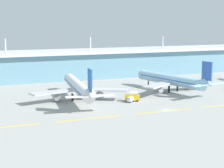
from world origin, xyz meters
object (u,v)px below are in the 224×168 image
at_px(baggage_cart, 130,100).
at_px(fuel_truck, 133,97).
at_px(airliner_near_middle, 78,87).
at_px(airliner_far_middle, 172,80).

distance_m(baggage_cart, fuel_truck, 3.03).
bearing_deg(baggage_cart, airliner_near_middle, 145.49).
bearing_deg(airliner_far_middle, baggage_cart, -152.32).
height_order(baggage_cart, fuel_truck, fuel_truck).
distance_m(airliner_near_middle, fuel_truck, 27.30).
bearing_deg(airliner_far_middle, airliner_near_middle, -177.08).
xyz_separation_m(airliner_near_middle, fuel_truck, (23.68, -12.92, -4.19)).
height_order(airliner_near_middle, baggage_cart, airliner_near_middle).
height_order(airliner_near_middle, airliner_far_middle, same).
relative_size(airliner_near_middle, fuel_truck, 8.75).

